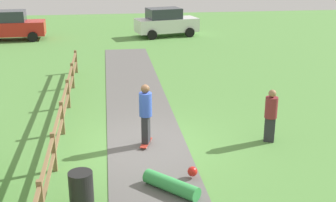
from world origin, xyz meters
name	(u,v)px	position (x,y,z in m)	size (l,w,h in m)	color
ground_plane	(147,146)	(0.00, 0.00, 0.00)	(60.00, 60.00, 0.00)	#568E42
asphalt_path	(147,145)	(0.00, 0.00, 0.01)	(2.40, 28.00, 0.02)	#605E5B
wooden_fence	(58,130)	(-2.60, 0.00, 0.67)	(0.12, 18.12, 1.10)	olive
trash_bin	(81,190)	(-1.80, -3.23, 0.45)	(0.56, 0.56, 0.90)	black
skater_riding	(146,112)	(-0.03, 0.01, 1.10)	(0.48, 0.82, 1.91)	#B23326
skater_fallen	(173,184)	(0.38, -2.78, 0.20)	(1.44, 1.43, 0.36)	green
bystander_maroon	(271,113)	(3.78, -0.18, 0.92)	(0.50, 0.50, 1.67)	#2D2D33
parked_car_red	(11,25)	(-7.27, 18.03, 0.96)	(4.28, 2.16, 1.92)	red
parked_car_white	(166,22)	(2.98, 18.03, 0.96)	(4.47, 2.67, 1.92)	silver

